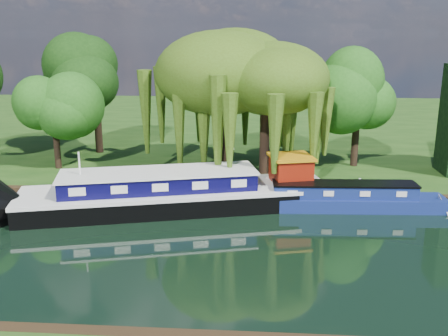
{
  "coord_description": "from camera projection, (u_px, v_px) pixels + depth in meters",
  "views": [
    {
      "loc": [
        2.36,
        -23.31,
        10.52
      ],
      "look_at": [
        0.33,
        5.35,
        2.8
      ],
      "focal_mm": 40.0,
      "sensor_mm": 36.0,
      "label": 1
    }
  ],
  "objects": [
    {
      "name": "reeds_near",
      "position": [
        384.0,
        329.0,
        17.44
      ],
      "size": [
        33.7,
        1.5,
        1.1
      ],
      "color": "#255617",
      "rests_on": "ground"
    },
    {
      "name": "tree_far_left",
      "position": [
        53.0,
        106.0,
        37.62
      ],
      "size": [
        4.39,
        4.39,
        7.07
      ],
      "color": "black",
      "rests_on": "far_bank"
    },
    {
      "name": "white_cruiser",
      "position": [
        439.0,
        211.0,
        30.62
      ],
      "size": [
        2.66,
        2.43,
        1.21
      ],
      "primitive_type": "imported",
      "rotation": [
        0.0,
        0.0,
        1.79
      ],
      "color": "silver",
      "rests_on": "ground"
    },
    {
      "name": "tree_far_mid",
      "position": [
        95.0,
        78.0,
        42.47
      ],
      "size": [
        5.71,
        5.71,
        9.35
      ],
      "color": "black",
      "rests_on": "far_bank"
    },
    {
      "name": "willow_right",
      "position": [
        266.0,
        90.0,
        34.3
      ],
      "size": [
        7.16,
        7.16,
        8.73
      ],
      "color": "black",
      "rests_on": "far_bank"
    },
    {
      "name": "mooring_posts",
      "position": [
        215.0,
        183.0,
        33.23
      ],
      "size": [
        19.16,
        0.16,
        1.0
      ],
      "color": "silver",
      "rests_on": "far_bank"
    },
    {
      "name": "dutch_barge",
      "position": [
        179.0,
        193.0,
        30.93
      ],
      "size": [
        19.48,
        8.83,
        4.01
      ],
      "rotation": [
        0.0,
        0.0,
        0.25
      ],
      "color": "black",
      "rests_on": "ground"
    },
    {
      "name": "lamppost",
      "position": [
        232.0,
        154.0,
        34.8
      ],
      "size": [
        0.36,
        0.36,
        2.56
      ],
      "color": "silver",
      "rests_on": "far_bank"
    },
    {
      "name": "narrowboat",
      "position": [
        344.0,
        199.0,
        30.92
      ],
      "size": [
        12.53,
        2.59,
        1.82
      ],
      "rotation": [
        0.0,
        0.0,
        0.04
      ],
      "color": "navy",
      "rests_on": "ground"
    },
    {
      "name": "ground",
      "position": [
        210.0,
        248.0,
        25.35
      ],
      "size": [
        120.0,
        120.0,
        0.0
      ],
      "primitive_type": "plane",
      "color": "black"
    },
    {
      "name": "willow_left",
      "position": [
        225.0,
        74.0,
        36.45
      ],
      "size": [
        8.37,
        8.37,
        10.03
      ],
      "color": "black",
      "rests_on": "far_bank"
    },
    {
      "name": "tree_far_right",
      "position": [
        358.0,
        97.0,
        38.17
      ],
      "size": [
        4.83,
        4.83,
        7.9
      ],
      "color": "black",
      "rests_on": "far_bank"
    },
    {
      "name": "far_bank",
      "position": [
        239.0,
        126.0,
        58.05
      ],
      "size": [
        120.0,
        52.0,
        0.45
      ],
      "primitive_type": "cube",
      "color": "#193F11",
      "rests_on": "ground"
    }
  ]
}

